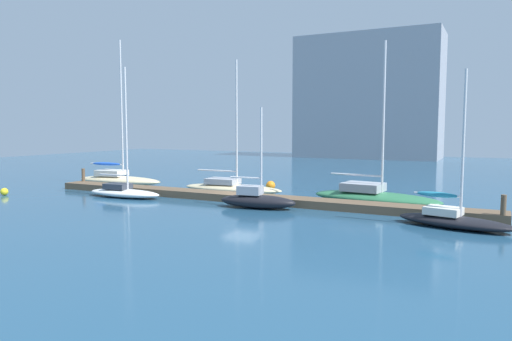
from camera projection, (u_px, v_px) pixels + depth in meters
ground_plane at (243, 201)px, 33.14m from camera, size 120.00×120.00×0.00m
dock_pier at (243, 198)px, 33.12m from camera, size 33.02×1.81×0.51m
dock_piling_near_end at (83, 178)px, 41.00m from camera, size 0.28×0.28×1.61m
dock_piling_far_end at (503, 210)px, 25.14m from camera, size 0.28×0.28×1.61m
sailboat_0 at (118, 178)px, 42.56m from camera, size 8.70×3.15×12.73m
sailboat_1 at (124, 191)px, 35.02m from camera, size 6.18×2.09×9.47m
sailboat_2 at (231, 187)px, 37.41m from camera, size 8.47×2.79×10.32m
sailboat_3 at (257, 199)px, 30.29m from camera, size 5.16×2.12×6.41m
sailboat_4 at (374, 196)px, 31.83m from camera, size 9.02×3.93×10.75m
sailboat_5 at (453, 218)px, 24.44m from camera, size 6.09×3.10×8.07m
mooring_buoy_yellow at (4, 192)px, 36.03m from camera, size 0.56×0.56×0.56m
mooring_buoy_orange at (271, 186)px, 38.88m from camera, size 0.77×0.77×0.77m
harbor_building_distant at (368, 97)px, 79.55m from camera, size 23.35×10.05×20.29m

